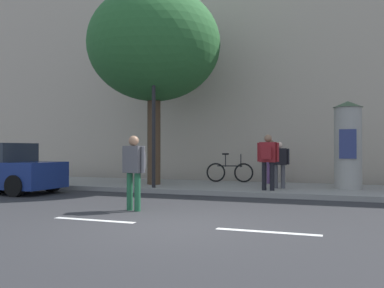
# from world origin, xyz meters

# --- Properties ---
(ground_plane) EXTENTS (80.00, 80.00, 0.00)m
(ground_plane) POSITION_xyz_m (0.00, 0.00, 0.00)
(ground_plane) COLOR #2B2B2D
(sidewalk_curb) EXTENTS (36.00, 4.00, 0.15)m
(sidewalk_curb) POSITION_xyz_m (0.00, 7.00, 0.07)
(sidewalk_curb) COLOR gray
(sidewalk_curb) RESTS_ON ground_plane
(lane_markings) EXTENTS (25.80, 0.16, 0.01)m
(lane_markings) POSITION_xyz_m (-0.00, 0.00, 0.00)
(lane_markings) COLOR silver
(lane_markings) RESTS_ON ground_plane
(building_backdrop) EXTENTS (36.00, 5.00, 9.38)m
(building_backdrop) POSITION_xyz_m (0.00, 12.00, 4.69)
(building_backdrop) COLOR #B7A893
(building_backdrop) RESTS_ON ground_plane
(traffic_light) EXTENTS (0.24, 0.45, 4.48)m
(traffic_light) POSITION_xyz_m (-2.98, 5.24, 3.15)
(traffic_light) COLOR black
(traffic_light) RESTS_ON sidewalk_curb
(poster_column) EXTENTS (0.92, 0.92, 2.76)m
(poster_column) POSITION_xyz_m (2.92, 7.08, 1.55)
(poster_column) COLOR #9E9B93
(poster_column) RESTS_ON sidewalk_curb
(street_tree) EXTENTS (4.71, 4.71, 6.96)m
(street_tree) POSITION_xyz_m (-3.53, 6.51, 5.08)
(street_tree) COLOR #4C3826
(street_tree) RESTS_ON sidewalk_curb
(pedestrian_tallest) EXTENTS (0.64, 0.47, 1.71)m
(pedestrian_tallest) POSITION_xyz_m (-1.60, 1.45, 1.03)
(pedestrian_tallest) COLOR #1E5938
(pedestrian_tallest) RESTS_ON ground_plane
(pedestrian_in_light_jacket) EXTENTS (0.63, 0.32, 1.48)m
(pedestrian_in_light_jacket) POSITION_xyz_m (0.87, 6.56, 1.01)
(pedestrian_in_light_jacket) COLOR #4C4C51
(pedestrian_in_light_jacket) RESTS_ON sidewalk_curb
(pedestrian_in_dark_shirt) EXTENTS (0.67, 0.40, 1.69)m
(pedestrian_in_dark_shirt) POSITION_xyz_m (0.66, 5.71, 1.17)
(pedestrian_in_dark_shirt) COLOR black
(pedestrian_in_dark_shirt) RESTS_ON sidewalk_curb
(pedestrian_with_bag) EXTENTS (0.57, 0.47, 1.57)m
(pedestrian_with_bag) POSITION_xyz_m (0.30, 8.24, 1.08)
(pedestrian_with_bag) COLOR #724C84
(pedestrian_with_bag) RESTS_ON sidewalk_curb
(bicycle_leaning) EXTENTS (1.75, 0.37, 1.09)m
(bicycle_leaning) POSITION_xyz_m (-1.29, 8.42, 0.54)
(bicycle_leaning) COLOR black
(bicycle_leaning) RESTS_ON sidewalk_curb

